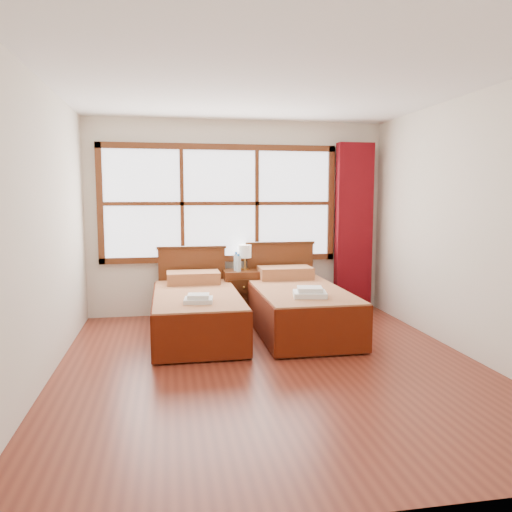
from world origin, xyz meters
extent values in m
plane|color=maroon|center=(0.00, 0.00, 0.00)|extent=(4.50, 4.50, 0.00)
plane|color=white|center=(0.00, 0.00, 2.60)|extent=(4.50, 4.50, 0.00)
plane|color=silver|center=(0.00, 2.25, 1.30)|extent=(4.00, 0.00, 4.00)
plane|color=silver|center=(-2.00, 0.00, 1.30)|extent=(0.00, 4.50, 4.50)
plane|color=silver|center=(2.00, 0.00, 1.30)|extent=(0.00, 4.50, 4.50)
cube|color=white|center=(-0.25, 2.22, 1.50)|extent=(3.00, 0.02, 1.40)
cube|color=#5B2B13|center=(-0.25, 2.20, 0.76)|extent=(3.16, 0.06, 0.08)
cube|color=#5B2B13|center=(-0.25, 2.20, 2.24)|extent=(3.16, 0.06, 0.08)
cube|color=#5B2B13|center=(-1.79, 2.20, 1.50)|extent=(0.08, 0.06, 1.56)
cube|color=#5B2B13|center=(1.29, 2.20, 1.50)|extent=(0.08, 0.06, 1.56)
cube|color=#5B2B13|center=(-0.75, 2.20, 1.50)|extent=(0.05, 0.05, 1.40)
cube|color=#5B2B13|center=(0.25, 2.20, 1.50)|extent=(0.05, 0.05, 1.40)
cube|color=#5B2B13|center=(-0.25, 2.20, 1.50)|extent=(3.00, 0.05, 0.05)
cube|color=maroon|center=(1.60, 2.11, 1.17)|extent=(0.50, 0.16, 2.30)
cube|color=#42200D|center=(-0.64, 1.13, 0.14)|extent=(0.84, 1.69, 0.27)
cube|color=maroon|center=(-0.64, 1.13, 0.39)|extent=(0.94, 1.87, 0.23)
cube|color=#5C1B09|center=(-1.11, 1.13, 0.25)|extent=(0.03, 1.87, 0.47)
cube|color=#5C1B09|center=(-0.16, 1.13, 0.25)|extent=(0.03, 1.87, 0.47)
cube|color=#5C1B09|center=(-0.64, 0.20, 0.25)|extent=(0.94, 0.03, 0.47)
cube|color=maroon|center=(-0.64, 1.81, 0.58)|extent=(0.66, 0.38, 0.15)
cube|color=#5B2B13|center=(-0.64, 2.14, 0.46)|extent=(0.88, 0.06, 0.92)
cube|color=#42200D|center=(-0.64, 2.14, 0.92)|extent=(0.92, 0.08, 0.04)
cube|color=#42200D|center=(0.56, 1.13, 0.14)|extent=(0.88, 1.76, 0.29)
cube|color=maroon|center=(0.56, 1.13, 0.41)|extent=(0.98, 1.95, 0.24)
cube|color=#5C1B09|center=(0.07, 1.13, 0.26)|extent=(0.03, 1.95, 0.49)
cube|color=#5C1B09|center=(1.05, 1.13, 0.26)|extent=(0.03, 1.95, 0.49)
cube|color=#5C1B09|center=(0.56, 0.16, 0.26)|extent=(0.98, 0.03, 0.49)
cube|color=maroon|center=(0.56, 1.84, 0.60)|extent=(0.69, 0.40, 0.15)
cube|color=#5B2B13|center=(0.56, 2.14, 0.48)|extent=(0.92, 0.06, 0.95)
cube|color=#42200D|center=(0.56, 2.14, 0.96)|extent=(0.95, 0.08, 0.04)
cube|color=#5B2B13|center=(0.00, 2.00, 0.31)|extent=(0.47, 0.42, 0.62)
cube|color=#42200D|center=(0.00, 1.78, 0.19)|extent=(0.41, 0.02, 0.19)
cube|color=#42200D|center=(0.00, 1.78, 0.44)|extent=(0.41, 0.02, 0.19)
sphere|color=#AD913A|center=(0.00, 1.76, 0.19)|extent=(0.03, 0.03, 0.03)
sphere|color=#AD913A|center=(0.00, 1.76, 0.44)|extent=(0.03, 0.03, 0.03)
cube|color=white|center=(-0.65, 0.64, 0.53)|extent=(0.32, 0.29, 0.05)
cube|color=white|center=(-0.65, 0.64, 0.57)|extent=(0.24, 0.22, 0.04)
cube|color=white|center=(0.55, 0.63, 0.55)|extent=(0.40, 0.37, 0.05)
cube|color=white|center=(0.55, 0.63, 0.60)|extent=(0.30, 0.28, 0.05)
cylinder|color=gold|center=(0.06, 2.05, 0.63)|extent=(0.10, 0.10, 0.02)
cylinder|color=gold|center=(0.06, 2.05, 0.71)|extent=(0.02, 0.02, 0.14)
cylinder|color=white|center=(0.06, 2.05, 0.87)|extent=(0.17, 0.17, 0.17)
cylinder|color=silver|center=(-0.04, 1.91, 0.73)|extent=(0.06, 0.06, 0.20)
cylinder|color=blue|center=(-0.04, 1.91, 0.84)|extent=(0.03, 0.03, 0.03)
cylinder|color=silver|center=(-0.06, 1.99, 0.73)|extent=(0.07, 0.07, 0.22)
cylinder|color=blue|center=(-0.06, 1.99, 0.86)|extent=(0.03, 0.03, 0.03)
camera|label=1|loc=(-0.95, -4.46, 1.60)|focal=35.00mm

